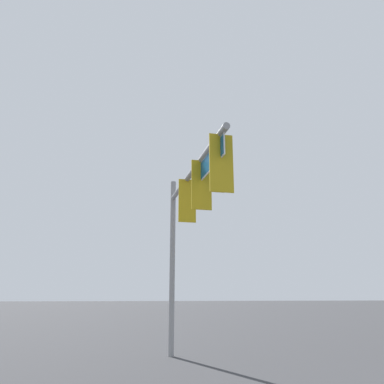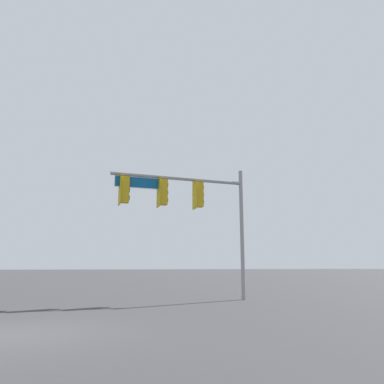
# 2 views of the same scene
# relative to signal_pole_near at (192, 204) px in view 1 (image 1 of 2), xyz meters

# --- Properties ---
(signal_pole_near) EXTENTS (6.10, 0.58, 5.83)m
(signal_pole_near) POSITION_rel_signal_pole_near_xyz_m (0.00, 0.00, 0.00)
(signal_pole_near) COLOR gray
(signal_pole_near) RESTS_ON ground_plane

